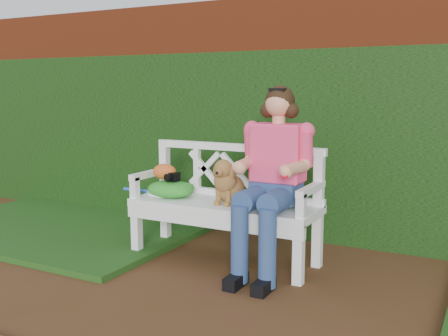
% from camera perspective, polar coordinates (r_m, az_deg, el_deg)
% --- Properties ---
extents(ground, '(60.00, 60.00, 0.00)m').
position_cam_1_polar(ground, '(3.38, 2.74, -15.13)').
color(ground, '#452B14').
extents(brick_wall, '(10.00, 0.30, 2.20)m').
position_cam_1_polar(brick_wall, '(4.89, 12.40, 5.38)').
color(brick_wall, maroon).
rests_on(brick_wall, ground).
extents(ivy_hedge, '(10.00, 0.18, 1.70)m').
position_cam_1_polar(ivy_hedge, '(4.70, 11.57, 2.22)').
color(ivy_hedge, '#255A17').
rests_on(ivy_hedge, ground).
extents(grass_left, '(2.60, 2.00, 0.05)m').
position_cam_1_polar(grass_left, '(5.41, -16.66, -6.02)').
color(grass_left, '#173514').
rests_on(grass_left, ground).
extents(garden_bench, '(1.60, 0.66, 0.48)m').
position_cam_1_polar(garden_bench, '(4.18, -0.00, -6.92)').
color(garden_bench, white).
rests_on(garden_bench, ground).
extents(seated_woman, '(0.63, 0.81, 1.35)m').
position_cam_1_polar(seated_woman, '(3.88, 5.61, -1.57)').
color(seated_woman, '#CA2449').
rests_on(seated_woman, ground).
extents(dog, '(0.35, 0.39, 0.36)m').
position_cam_1_polar(dog, '(4.05, 0.49, -1.36)').
color(dog, olive).
rests_on(dog, garden_bench).
extents(tennis_racket, '(0.63, 0.29, 0.03)m').
position_cam_1_polar(tennis_racket, '(4.42, -6.72, -2.72)').
color(tennis_racket, silver).
rests_on(tennis_racket, garden_bench).
extents(green_bag, '(0.47, 0.41, 0.14)m').
position_cam_1_polar(green_bag, '(4.32, -5.84, -2.25)').
color(green_bag, '#1B8823').
rests_on(green_bag, garden_bench).
extents(camera_item, '(0.12, 0.10, 0.07)m').
position_cam_1_polar(camera_item, '(4.29, -5.64, -0.91)').
color(camera_item, black).
rests_on(camera_item, green_bag).
extents(baseball_glove, '(0.23, 0.18, 0.13)m').
position_cam_1_polar(baseball_glove, '(4.34, -6.49, -0.40)').
color(baseball_glove, '#D15B20').
rests_on(baseball_glove, green_bag).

